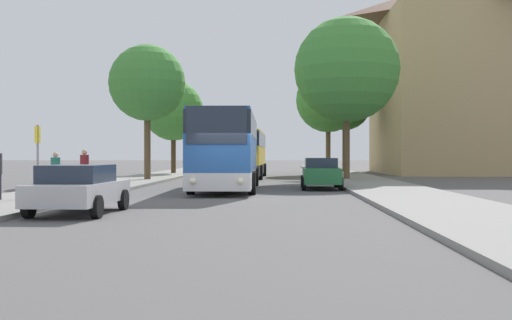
{
  "coord_description": "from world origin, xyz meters",
  "views": [
    {
      "loc": [
        1.88,
        -22.98,
        1.68
      ],
      "look_at": [
        0.49,
        14.93,
        1.34
      ],
      "focal_mm": 42.0,
      "sensor_mm": 36.0,
      "label": 1
    }
  ],
  "objects_px": {
    "pedestrian_waiting_far": "(56,173)",
    "tree_right_mid": "(328,100)",
    "parked_car_right_near": "(321,173)",
    "bus_stop_sign": "(38,153)",
    "tree_right_near": "(347,70)",
    "tree_left_near": "(147,83)",
    "bus_middle": "(245,153)",
    "tree_right_far": "(345,104)",
    "parked_car_left_curb": "(79,188)",
    "tree_left_far": "(173,111)",
    "bus_front": "(227,150)",
    "pedestrian_waiting_near": "(84,170)"
  },
  "relations": [
    {
      "from": "tree_right_mid",
      "to": "bus_front",
      "type": "bearing_deg",
      "value": -106.26
    },
    {
      "from": "bus_front",
      "to": "tree_left_near",
      "type": "distance_m",
      "value": 11.14
    },
    {
      "from": "bus_middle",
      "to": "tree_left_far",
      "type": "height_order",
      "value": "tree_left_far"
    },
    {
      "from": "parked_car_right_near",
      "to": "tree_left_far",
      "type": "height_order",
      "value": "tree_left_far"
    },
    {
      "from": "bus_middle",
      "to": "pedestrian_waiting_near",
      "type": "bearing_deg",
      "value": -106.33
    },
    {
      "from": "parked_car_right_near",
      "to": "bus_front",
      "type": "bearing_deg",
      "value": 13.28
    },
    {
      "from": "tree_left_far",
      "to": "parked_car_left_curb",
      "type": "bearing_deg",
      "value": -84.65
    },
    {
      "from": "parked_car_left_curb",
      "to": "tree_left_near",
      "type": "relative_size",
      "value": 0.49
    },
    {
      "from": "parked_car_right_near",
      "to": "tree_left_near",
      "type": "relative_size",
      "value": 0.55
    },
    {
      "from": "parked_car_right_near",
      "to": "pedestrian_waiting_far",
      "type": "relative_size",
      "value": 2.83
    },
    {
      "from": "pedestrian_waiting_far",
      "to": "tree_right_near",
      "type": "bearing_deg",
      "value": -3.66
    },
    {
      "from": "pedestrian_waiting_far",
      "to": "tree_right_mid",
      "type": "distance_m",
      "value": 31.9
    },
    {
      "from": "bus_front",
      "to": "tree_right_mid",
      "type": "height_order",
      "value": "tree_right_mid"
    },
    {
      "from": "pedestrian_waiting_near",
      "to": "tree_right_mid",
      "type": "bearing_deg",
      "value": 93.54
    },
    {
      "from": "bus_middle",
      "to": "tree_right_far",
      "type": "relative_size",
      "value": 1.33
    },
    {
      "from": "bus_front",
      "to": "tree_right_far",
      "type": "xyz_separation_m",
      "value": [
        8.48,
        26.04,
        4.39
      ]
    },
    {
      "from": "tree_right_near",
      "to": "tree_right_mid",
      "type": "xyz_separation_m",
      "value": [
        -0.06,
        13.29,
        -0.74
      ]
    },
    {
      "from": "bus_middle",
      "to": "parked_car_left_curb",
      "type": "xyz_separation_m",
      "value": [
        -3.29,
        -26.48,
        -1.04
      ]
    },
    {
      "from": "bus_middle",
      "to": "bus_stop_sign",
      "type": "distance_m",
      "value": 23.2
    },
    {
      "from": "tree_left_near",
      "to": "tree_right_far",
      "type": "relative_size",
      "value": 0.98
    },
    {
      "from": "tree_right_far",
      "to": "bus_middle",
      "type": "bearing_deg",
      "value": -126.64
    },
    {
      "from": "tree_right_mid",
      "to": "pedestrian_waiting_far",
      "type": "bearing_deg",
      "value": -114.39
    },
    {
      "from": "parked_car_left_curb",
      "to": "pedestrian_waiting_far",
      "type": "height_order",
      "value": "pedestrian_waiting_far"
    },
    {
      "from": "tree_left_far",
      "to": "tree_right_far",
      "type": "distance_m",
      "value": 15.6
    },
    {
      "from": "pedestrian_waiting_far",
      "to": "tree_left_near",
      "type": "distance_m",
      "value": 15.0
    },
    {
      "from": "parked_car_right_near",
      "to": "tree_right_mid",
      "type": "distance_m",
      "value": 22.98
    },
    {
      "from": "bus_stop_sign",
      "to": "tree_right_near",
      "type": "bearing_deg",
      "value": 53.64
    },
    {
      "from": "bus_middle",
      "to": "tree_right_mid",
      "type": "distance_m",
      "value": 11.67
    },
    {
      "from": "bus_middle",
      "to": "tree_right_far",
      "type": "xyz_separation_m",
      "value": [
        8.41,
        11.3,
        4.51
      ]
    },
    {
      "from": "bus_front",
      "to": "tree_left_near",
      "type": "bearing_deg",
      "value": 122.84
    },
    {
      "from": "parked_car_right_near",
      "to": "tree_right_mid",
      "type": "xyz_separation_m",
      "value": [
        2.22,
        22.19,
        5.55
      ]
    },
    {
      "from": "tree_left_near",
      "to": "tree_right_near",
      "type": "xyz_separation_m",
      "value": [
        12.53,
        1.28,
        0.95
      ]
    },
    {
      "from": "bus_middle",
      "to": "bus_stop_sign",
      "type": "relative_size",
      "value": 4.43
    },
    {
      "from": "bus_middle",
      "to": "tree_left_near",
      "type": "height_order",
      "value": "tree_left_near"
    },
    {
      "from": "bus_stop_sign",
      "to": "bus_front",
      "type": "bearing_deg",
      "value": 51.55
    },
    {
      "from": "bus_front",
      "to": "tree_right_near",
      "type": "xyz_separation_m",
      "value": [
        6.81,
        9.85,
        5.19
      ]
    },
    {
      "from": "tree_right_mid",
      "to": "tree_right_near",
      "type": "bearing_deg",
      "value": -89.73
    },
    {
      "from": "parked_car_right_near",
      "to": "tree_left_far",
      "type": "xyz_separation_m",
      "value": [
        -10.82,
        20.16,
        4.53
      ]
    },
    {
      "from": "parked_car_left_curb",
      "to": "pedestrian_waiting_near",
      "type": "distance_m",
      "value": 8.33
    },
    {
      "from": "pedestrian_waiting_near",
      "to": "tree_left_far",
      "type": "bearing_deg",
      "value": 119.74
    },
    {
      "from": "tree_right_mid",
      "to": "tree_left_near",
      "type": "bearing_deg",
      "value": -130.57
    },
    {
      "from": "parked_car_left_curb",
      "to": "tree_left_far",
      "type": "distance_m",
      "value": 33.32
    },
    {
      "from": "bus_middle",
      "to": "parked_car_left_curb",
      "type": "relative_size",
      "value": 2.79
    },
    {
      "from": "parked_car_left_curb",
      "to": "tree_right_mid",
      "type": "relative_size",
      "value": 0.46
    },
    {
      "from": "pedestrian_waiting_near",
      "to": "tree_right_near",
      "type": "height_order",
      "value": "tree_right_near"
    },
    {
      "from": "bus_stop_sign",
      "to": "tree_left_near",
      "type": "relative_size",
      "value": 0.31
    },
    {
      "from": "parked_car_left_curb",
      "to": "tree_left_far",
      "type": "relative_size",
      "value": 0.53
    },
    {
      "from": "parked_car_right_near",
      "to": "bus_stop_sign",
      "type": "distance_m",
      "value": 13.68
    },
    {
      "from": "parked_car_left_curb",
      "to": "parked_car_right_near",
      "type": "xyz_separation_m",
      "value": [
        7.75,
        12.7,
        0.06
      ]
    },
    {
      "from": "pedestrian_waiting_near",
      "to": "tree_left_near",
      "type": "distance_m",
      "value": 13.37
    }
  ]
}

